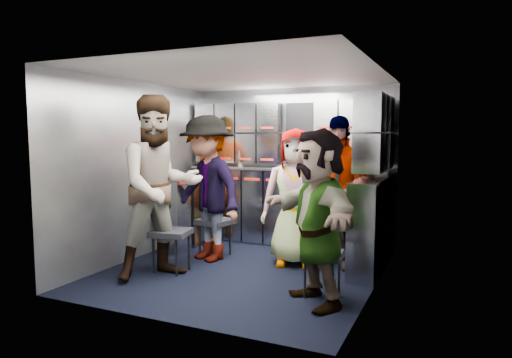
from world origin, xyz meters
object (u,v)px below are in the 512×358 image
at_px(attendant_arc_e, 317,217).
at_px(attendant_standing, 208,179).
at_px(jump_seat_center, 300,223).
at_px(attendant_arc_a, 160,187).
at_px(jump_seat_near_left, 171,235).
at_px(jump_seat_mid_right, 340,227).
at_px(jump_seat_near_right, 322,257).
at_px(attendant_arc_d, 337,192).
at_px(jump_seat_mid_left, 215,223).
at_px(attendant_arc_c, 295,197).
at_px(attendant_arc_b, 207,188).

bearing_deg(attendant_arc_e, attendant_standing, -172.00).
xyz_separation_m(jump_seat_center, attendant_arc_a, (-1.12, -1.18, 0.50)).
xyz_separation_m(jump_seat_near_left, jump_seat_center, (1.12, 1.00, 0.03)).
height_order(jump_seat_near_left, jump_seat_mid_right, jump_seat_mid_right).
relative_size(jump_seat_near_right, attendant_arc_e, 0.27).
bearing_deg(attendant_arc_a, attendant_arc_d, -20.28).
bearing_deg(jump_seat_near_left, attendant_arc_d, 30.72).
relative_size(jump_seat_center, jump_seat_mid_right, 0.97).
distance_m(jump_seat_mid_left, attendant_arc_c, 1.07).
bearing_deg(attendant_arc_a, attendant_arc_b, 25.75).
distance_m(attendant_arc_b, attendant_arc_e, 1.78).
xyz_separation_m(jump_seat_center, jump_seat_near_right, (0.57, -1.07, -0.07)).
bearing_deg(attendant_arc_d, attendant_arc_a, -151.76).
xyz_separation_m(jump_seat_near_right, attendant_arc_e, (0.00, -0.18, 0.40)).
bearing_deg(attendant_arc_b, attendant_arc_c, 36.32).
relative_size(attendant_arc_a, attendant_arc_e, 1.22).
xyz_separation_m(jump_seat_near_left, jump_seat_near_right, (1.69, -0.07, -0.04)).
xyz_separation_m(jump_seat_near_right, attendant_arc_a, (-1.69, -0.11, 0.57)).
height_order(attendant_arc_d, attendant_arc_e, attendant_arc_d).
height_order(attendant_standing, attendant_arc_d, attendant_standing).
height_order(jump_seat_center, attendant_arc_e, attendant_arc_e).
bearing_deg(attendant_arc_e, jump_seat_mid_left, -166.31).
height_order(jump_seat_mid_right, attendant_standing, attendant_standing).
xyz_separation_m(jump_seat_mid_right, attendant_arc_b, (-1.45, -0.53, 0.43)).
relative_size(jump_seat_mid_right, attendant_arc_a, 0.27).
xyz_separation_m(jump_seat_mid_left, jump_seat_near_right, (1.58, -0.82, -0.03)).
bearing_deg(attendant_standing, attendant_arc_c, 20.10).
relative_size(attendant_arc_a, attendant_arc_d, 1.12).
bearing_deg(jump_seat_mid_right, jump_seat_center, -166.22).
distance_m(jump_seat_near_left, attendant_standing, 1.44).
bearing_deg(jump_seat_near_right, jump_seat_near_left, 177.66).
bearing_deg(attendant_arc_d, jump_seat_center, 163.93).
bearing_deg(attendant_arc_c, attendant_arc_b, 179.17).
relative_size(jump_seat_center, attendant_arc_e, 0.32).
bearing_deg(attendant_arc_b, attendant_arc_a, -76.00).
xyz_separation_m(jump_seat_center, attendant_arc_d, (0.45, -0.07, 0.40)).
height_order(jump_seat_mid_right, attendant_arc_d, attendant_arc_d).
relative_size(jump_seat_near_left, attendant_arc_d, 0.27).
height_order(attendant_arc_b, attendant_arc_d, attendant_arc_b).
distance_m(attendant_standing, attendant_arc_b, 0.86).
bearing_deg(jump_seat_mid_right, attendant_arc_a, -140.49).
bearing_deg(attendant_arc_b, attendant_arc_d, 36.34).
height_order(jump_seat_mid_left, attendant_arc_b, attendant_arc_b).
height_order(attendant_arc_c, attendant_arc_d, attendant_arc_d).
bearing_deg(jump_seat_near_right, jump_seat_mid_right, 96.20).
xyz_separation_m(jump_seat_near_left, attendant_arc_e, (1.69, -0.25, 0.36)).
bearing_deg(jump_seat_near_left, attendant_arc_b, 78.75).
distance_m(attendant_standing, attendant_arc_a, 1.54).
xyz_separation_m(jump_seat_near_right, attendant_arc_c, (-0.57, 0.89, 0.40)).
relative_size(attendant_standing, attendant_arc_b, 1.02).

